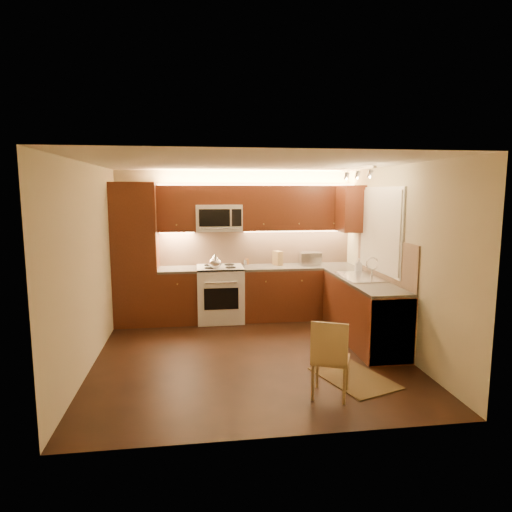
{
  "coord_description": "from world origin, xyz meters",
  "views": [
    {
      "loc": [
        -0.7,
        -5.58,
        2.15
      ],
      "look_at": [
        0.15,
        0.55,
        1.25
      ],
      "focal_mm": 31.12,
      "sensor_mm": 36.0,
      "label": 1
    }
  ],
  "objects": [
    {
      "name": "microwave",
      "position": [
        -0.3,
        1.81,
        1.72
      ],
      "size": [
        0.76,
        0.38,
        0.44
      ],
      "primitive_type": null,
      "color": "silver",
      "rests_on": "wall_back"
    },
    {
      "name": "base_cab_right",
      "position": [
        1.7,
        0.4,
        0.43
      ],
      "size": [
        0.6,
        2.0,
        0.86
      ],
      "primitive_type": "cube",
      "color": "#43200E",
      "rests_on": "floor"
    },
    {
      "name": "backsplash_right",
      "position": [
        1.99,
        0.4,
        1.2
      ],
      "size": [
        0.02,
        2.0,
        0.6
      ],
      "primitive_type": "cube",
      "color": "tan",
      "rests_on": "wall_right"
    },
    {
      "name": "spice_jar_c",
      "position": [
        0.16,
        1.91,
        0.94
      ],
      "size": [
        0.05,
        0.05,
        0.08
      ],
      "primitive_type": "cylinder",
      "rotation": [
        0.0,
        0.0,
        -0.3
      ],
      "color": "silver",
      "rests_on": "counter_back_right"
    },
    {
      "name": "wall_front",
      "position": [
        0.0,
        -2.0,
        1.25
      ],
      "size": [
        4.0,
        0.01,
        2.5
      ],
      "primitive_type": "cube",
      "color": "#BCB189",
      "rests_on": "ground"
    },
    {
      "name": "dishwasher",
      "position": [
        1.7,
        -0.3,
        0.43
      ],
      "size": [
        0.58,
        0.6,
        0.84
      ],
      "primitive_type": "cube",
      "color": "silver",
      "rests_on": "floor"
    },
    {
      "name": "window_blinds",
      "position": [
        1.97,
        0.55,
        1.6
      ],
      "size": [
        0.02,
        1.36,
        1.16
      ],
      "primitive_type": "cube",
      "color": "silver",
      "rests_on": "wall_right"
    },
    {
      "name": "counter_back_left",
      "position": [
        -0.99,
        1.7,
        0.88
      ],
      "size": [
        0.62,
        0.6,
        0.04
      ],
      "primitive_type": "cube",
      "color": "#32312E",
      "rests_on": "base_cab_back_left"
    },
    {
      "name": "wall_right",
      "position": [
        2.0,
        0.0,
        1.25
      ],
      "size": [
        0.01,
        4.0,
        2.5
      ],
      "primitive_type": "cube",
      "color": "#BCB189",
      "rests_on": "ground"
    },
    {
      "name": "wall_back",
      "position": [
        0.0,
        2.0,
        1.25
      ],
      "size": [
        4.0,
        0.01,
        2.5
      ],
      "primitive_type": "cube",
      "color": "#BCB189",
      "rests_on": "ground"
    },
    {
      "name": "soap_bottle",
      "position": [
        1.84,
        1.0,
        1.01
      ],
      "size": [
        0.11,
        0.11,
        0.21
      ],
      "primitive_type": "imported",
      "rotation": [
        0.0,
        0.0,
        -0.12
      ],
      "color": "silver",
      "rests_on": "counter_right"
    },
    {
      "name": "upper_cab_back_right",
      "position": [
        1.04,
        1.82,
        1.88
      ],
      "size": [
        1.92,
        0.35,
        0.75
      ],
      "primitive_type": "cube",
      "color": "#43200E",
      "rests_on": "wall_back"
    },
    {
      "name": "window_frame",
      "position": [
        1.99,
        0.55,
        1.6
      ],
      "size": [
        0.03,
        1.44,
        1.24
      ],
      "primitive_type": "cube",
      "color": "silver",
      "rests_on": "wall_right"
    },
    {
      "name": "base_cab_back_right",
      "position": [
        1.04,
        1.7,
        0.43
      ],
      "size": [
        1.92,
        0.6,
        0.86
      ],
      "primitive_type": "cube",
      "color": "#43200E",
      "rests_on": "floor"
    },
    {
      "name": "dining_chair",
      "position": [
        0.69,
        -1.27,
        0.43
      ],
      "size": [
        0.5,
        0.5,
        0.85
      ],
      "primitive_type": null,
      "rotation": [
        0.0,
        0.0,
        -0.42
      ],
      "color": "olive",
      "rests_on": "floor"
    },
    {
      "name": "toaster_oven",
      "position": [
        1.26,
        1.78,
        1.01
      ],
      "size": [
        0.37,
        0.28,
        0.22
      ],
      "primitive_type": "cube",
      "rotation": [
        0.0,
        0.0,
        -0.01
      ],
      "color": "silver",
      "rests_on": "counter_back_right"
    },
    {
      "name": "pantry",
      "position": [
        -1.65,
        1.7,
        1.15
      ],
      "size": [
        0.7,
        0.6,
        2.3
      ],
      "primitive_type": "cube",
      "color": "#43200E",
      "rests_on": "floor"
    },
    {
      "name": "upper_cab_back_left",
      "position": [
        -0.99,
        1.82,
        1.88
      ],
      "size": [
        0.62,
        0.35,
        0.75
      ],
      "primitive_type": "cube",
      "color": "#43200E",
      "rests_on": "wall_back"
    },
    {
      "name": "spice_jar_a",
      "position": [
        0.14,
        1.84,
        0.95
      ],
      "size": [
        0.04,
        0.04,
        0.1
      ],
      "primitive_type": "cylinder",
      "rotation": [
        0.0,
        0.0,
        0.02
      ],
      "color": "silver",
      "rests_on": "counter_back_right"
    },
    {
      "name": "faucet",
      "position": [
        1.88,
        0.55,
        1.05
      ],
      "size": [
        0.2,
        0.04,
        0.3
      ],
      "primitive_type": null,
      "color": "silver",
      "rests_on": "counter_right"
    },
    {
      "name": "knife_block",
      "position": [
        0.7,
        1.81,
        1.02
      ],
      "size": [
        0.17,
        0.2,
        0.24
      ],
      "primitive_type": "cube",
      "rotation": [
        0.0,
        0.0,
        0.37
      ],
      "color": "olive",
      "rests_on": "counter_back_right"
    },
    {
      "name": "floor",
      "position": [
        0.0,
        0.0,
        0.0
      ],
      "size": [
        4.0,
        4.0,
        0.01
      ],
      "primitive_type": "cube",
      "color": "black",
      "rests_on": "ground"
    },
    {
      "name": "sink",
      "position": [
        1.7,
        0.55,
        0.98
      ],
      "size": [
        0.52,
        0.86,
        0.15
      ],
      "primitive_type": null,
      "color": "silver",
      "rests_on": "counter_right"
    },
    {
      "name": "wall_left",
      "position": [
        -2.0,
        0.0,
        1.25
      ],
      "size": [
        0.01,
        4.0,
        2.5
      ],
      "primitive_type": "cube",
      "color": "#BCB189",
      "rests_on": "ground"
    },
    {
      "name": "backsplash_back",
      "position": [
        0.35,
        1.99,
        1.2
      ],
      "size": [
        3.3,
        0.02,
        0.6
      ],
      "primitive_type": "cube",
      "color": "tan",
      "rests_on": "wall_back"
    },
    {
      "name": "kettle",
      "position": [
        -0.39,
        1.48,
        1.04
      ],
      "size": [
        0.22,
        0.22,
        0.25
      ],
      "primitive_type": null,
      "rotation": [
        0.0,
        0.0,
        0.03
      ],
      "color": "silver",
      "rests_on": "stove"
    },
    {
      "name": "spice_jar_d",
      "position": [
        0.17,
        1.94,
        0.95
      ],
      "size": [
        0.06,
        0.06,
        0.1
      ],
      "primitive_type": "cylinder",
      "rotation": [
        0.0,
        0.0,
        0.39
      ],
      "color": "#A26330",
      "rests_on": "counter_back_right"
    },
    {
      "name": "upper_cab_right_corner",
      "position": [
        1.82,
        1.4,
        1.88
      ],
      "size": [
        0.35,
        0.5,
        0.75
      ],
      "primitive_type": "cube",
      "color": "#43200E",
      "rests_on": "wall_right"
    },
    {
      "name": "counter_back_right",
      "position": [
        1.04,
        1.7,
        0.88
      ],
      "size": [
        1.92,
        0.6,
        0.04
      ],
      "primitive_type": "cube",
      "color": "#32312E",
      "rests_on": "base_cab_back_right"
    },
    {
      "name": "rug",
      "position": [
        1.1,
        -0.9,
        0.01
      ],
      "size": [
        0.93,
        1.13,
        0.01
      ],
      "primitive_type": "cube",
      "rotation": [
        0.0,
        0.0,
        0.34
      ],
      "color": "black",
      "rests_on": "floor"
    },
    {
      "name": "base_cab_back_left",
      "position": [
        -0.99,
        1.7,
        0.43
      ],
      "size": [
        0.62,
        0.6,
        0.86
      ],
      "primitive_type": "cube",
      "color": "#43200E",
      "rests_on": "floor"
    },
    {
      "name": "ceiling",
      "position": [
        0.0,
        0.0,
        2.5
      ],
      "size": [
        4.0,
        4.0,
        0.01
      ],
      "primitive_type": "cube",
      "color": "beige",
      "rests_on": "ground"
    },
    {
      "name": "track_light_bar",
      "position": [
        1.55,
        0.4,
        2.46
      ],
      "size": [
        0.04,
        1.2,
        0.03
      ],
      "primitive_type": "cube",
      "color": "silver",
      "rests_on": "ceiling"
    },
    {
      "name": "upper_cab_bridge",
      "position": [
        -0.3,
        1.82,
        2.09
      ],
      "size": [
        0.76,
        0.35,
        0.31
      ],
      "primitive_type": "cube",
      "color": "#43200E",
      "rests_on": "wall_back"
    },
    {
      "name": "counter_right",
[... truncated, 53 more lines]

